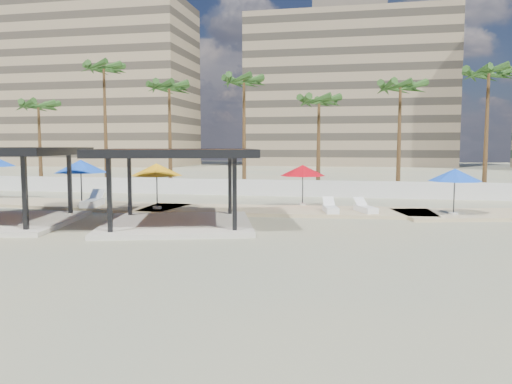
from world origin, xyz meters
TOP-DOWN VIEW (x-y plane):
  - ground at (0.00, 0.00)m, footprint 200.00×200.00m
  - promenade at (2.00, 7.67)m, footprint 44.45×7.97m
  - boundary_wall at (0.00, 16.00)m, footprint 56.00×0.30m
  - building_west at (-42.00, 68.00)m, footprint 34.00×16.00m
  - building_mid at (4.00, 78.00)m, footprint 38.00×16.00m
  - pavilion_central at (-2.15, 1.28)m, footprint 8.74×8.74m
  - umbrella_b at (-5.03, 5.80)m, footprint 3.63×3.63m
  - umbrella_c at (2.79, 9.20)m, footprint 3.07×3.07m
  - umbrella_d at (10.86, 6.55)m, footprint 2.71×2.71m
  - umbrella_f at (-9.69, 5.80)m, footprint 3.34×3.34m
  - lounger_a at (-9.24, 6.24)m, footprint 1.24×2.52m
  - lounger_b at (4.60, 6.33)m, footprint 1.01×2.04m
  - lounger_c at (6.43, 6.76)m, footprint 1.36×1.99m
  - palm_a at (-21.00, 18.30)m, footprint 3.00×3.00m
  - palm_b at (-15.00, 18.70)m, footprint 3.00×3.00m
  - palm_c at (-9.00, 18.10)m, footprint 3.00×3.00m
  - palm_d at (-3.00, 18.90)m, footprint 3.00×3.00m
  - palm_e at (3.00, 18.40)m, footprint 3.00×3.00m
  - palm_f at (9.00, 18.60)m, footprint 3.00×3.00m
  - palm_g at (15.00, 18.20)m, footprint 3.00×3.00m

SIDE VIEW (x-z plane):
  - ground at x=0.00m, z-range 0.00..0.00m
  - promenade at x=2.00m, z-range -0.06..0.18m
  - lounger_c at x=6.43m, z-range -0.01..0.71m
  - lounger_b at x=4.60m, z-range -0.01..0.73m
  - lounger_a at x=-9.24m, z-range -0.06..0.86m
  - boundary_wall at x=0.00m, z-range 0.00..1.20m
  - pavilion_central at x=-2.15m, z-range 0.34..3.91m
  - umbrella_d at x=10.86m, z-range 1.03..3.40m
  - umbrella_c at x=2.79m, z-range 1.04..3.44m
  - umbrella_b at x=-5.03m, z-range 1.10..3.65m
  - umbrella_f at x=-9.69m, z-range 1.16..3.88m
  - palm_e at x=3.00m, z-range 2.90..10.87m
  - palm_a at x=-21.00m, z-range 2.90..10.88m
  - palm_f at x=9.00m, z-range 3.31..12.22m
  - palm_c at x=-9.00m, z-range 3.47..12.74m
  - palm_g at x=15.00m, z-range 3.66..13.35m
  - palm_d at x=-3.00m, z-range 3.66..13.37m
  - palm_b at x=-15.00m, z-range 4.25..15.31m
  - building_mid at x=4.00m, z-range -0.93..29.47m
  - building_west at x=-42.00m, z-range -0.93..31.47m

